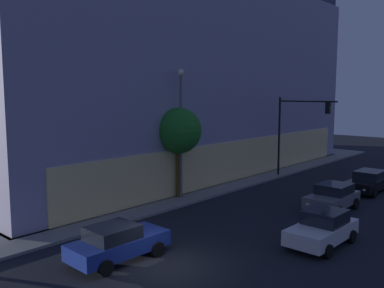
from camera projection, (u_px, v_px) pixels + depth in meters
ground_plane at (165, 266)px, 17.21m from camera, size 120.00×120.00×0.00m
modern_building at (141, 64)px, 40.94m from camera, size 38.52×24.47×20.31m
traffic_light_far_corner at (296, 123)px, 34.42m from camera, size 0.49×5.25×6.74m
street_lamp_sidewalk at (181, 119)px, 27.44m from camera, size 0.44×0.44×8.63m
sidewalk_tree at (179, 131)px, 27.86m from camera, size 3.11×3.11×6.10m
car_blue at (117, 242)px, 17.73m from camera, size 4.46×2.20×1.59m
car_white at (323, 228)px, 19.59m from camera, size 4.25×2.20×1.64m
car_grey at (333, 197)px, 25.46m from camera, size 4.13×2.25×1.62m
car_black at (368, 181)px, 30.18m from camera, size 4.59×2.18×1.56m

